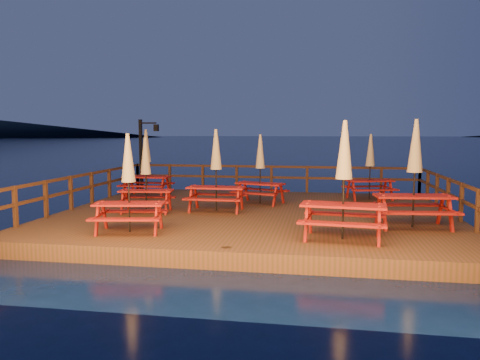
{
  "coord_description": "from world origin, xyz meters",
  "views": [
    {
      "loc": [
        1.97,
        -14.34,
        2.92
      ],
      "look_at": [
        -0.59,
        0.6,
        1.32
      ],
      "focal_mm": 35.0,
      "sensor_mm": 36.0,
      "label": 1
    }
  ],
  "objects": [
    {
      "name": "ground",
      "position": [
        0.0,
        0.0,
        0.0
      ],
      "size": [
        500.0,
        500.0,
        0.0
      ],
      "primitive_type": "plane",
      "color": "black",
      "rests_on": "ground"
    },
    {
      "name": "deck",
      "position": [
        0.0,
        0.0,
        0.2
      ],
      "size": [
        12.0,
        10.0,
        0.4
      ],
      "primitive_type": "cube",
      "color": "#483417",
      "rests_on": "ground"
    },
    {
      "name": "deck_piles",
      "position": [
        0.0,
        0.0,
        -0.3
      ],
      "size": [
        11.44,
        9.44,
        1.4
      ],
      "color": "#3E2513",
      "rests_on": "ground"
    },
    {
      "name": "railing",
      "position": [
        0.0,
        1.78,
        1.16
      ],
      "size": [
        11.8,
        9.75,
        1.1
      ],
      "color": "#3E2513",
      "rests_on": "deck"
    },
    {
      "name": "lamp_post",
      "position": [
        -5.39,
        4.55,
        2.2
      ],
      "size": [
        0.85,
        0.18,
        3.0
      ],
      "color": "black",
      "rests_on": "deck"
    },
    {
      "name": "picnic_table_0",
      "position": [
        -2.69,
        -3.49,
        1.68
      ],
      "size": [
        1.93,
        1.68,
        2.46
      ],
      "rotation": [
        0.0,
        0.0,
        0.17
      ],
      "color": "maroon",
      "rests_on": "deck"
    },
    {
      "name": "picnic_table_1",
      "position": [
        -4.65,
        2.82,
        1.74
      ],
      "size": [
        1.82,
        1.51,
        2.57
      ],
      "rotation": [
        0.0,
        0.0,
        -0.02
      ],
      "color": "maroon",
      "rests_on": "deck"
    },
    {
      "name": "picnic_table_2",
      "position": [
        -0.07,
        1.69,
        1.64
      ],
      "size": [
        2.02,
        1.82,
        2.4
      ],
      "rotation": [
        0.0,
        0.0,
        -0.31
      ],
      "color": "maroon",
      "rests_on": "deck"
    },
    {
      "name": "picnic_table_3",
      "position": [
        2.52,
        -3.39,
        1.83
      ],
      "size": [
        2.08,
        1.77,
        2.76
      ],
      "rotation": [
        0.0,
        0.0,
        -0.1
      ],
      "color": "maroon",
      "rests_on": "deck"
    },
    {
      "name": "picnic_table_4",
      "position": [
        3.79,
        3.3,
        1.65
      ],
      "size": [
        2.0,
        1.79,
        2.41
      ],
      "rotation": [
        0.0,
        0.0,
        0.27
      ],
      "color": "maroon",
      "rests_on": "deck"
    },
    {
      "name": "picnic_table_5",
      "position": [
        -3.32,
        -0.7,
        1.6
      ],
      "size": [
        1.79,
        1.55,
        2.32
      ],
      "rotation": [
        0.0,
        0.0,
        0.14
      ],
      "color": "maroon",
      "rests_on": "deck"
    },
    {
      "name": "picnic_table_6",
      "position": [
        4.4,
        -1.66,
        1.87
      ],
      "size": [
        2.13,
        1.81,
        2.82
      ],
      "rotation": [
        0.0,
        0.0,
        0.1
      ],
      "color": "maroon",
      "rests_on": "deck"
    },
    {
      "name": "picnic_table_7",
      "position": [
        -1.23,
        -0.1,
        1.74
      ],
      "size": [
        1.81,
        1.49,
        2.57
      ],
      "rotation": [
        0.0,
        0.0,
        -0.01
      ],
      "color": "maroon",
      "rests_on": "deck"
    }
  ]
}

